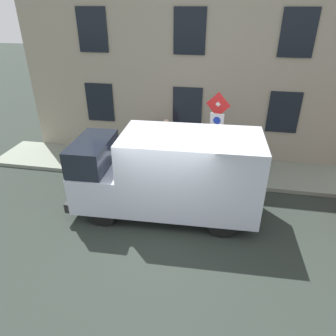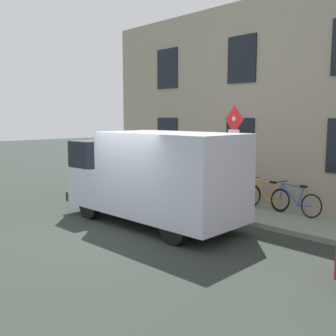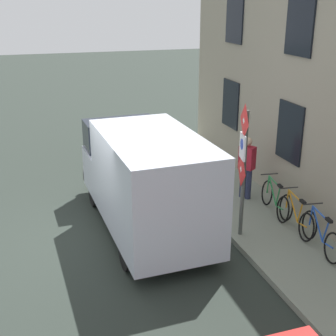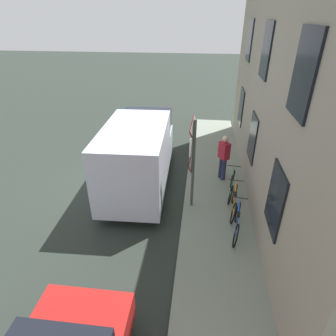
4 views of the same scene
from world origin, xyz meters
name	(u,v)px [view 3 (image 3 of 4)]	position (x,y,z in m)	size (l,w,h in m)	color
ground_plane	(107,234)	(0.00, 0.00, 0.00)	(80.00, 80.00, 0.00)	#262E28
sidewalk_slab	(248,211)	(3.71, 0.00, 0.07)	(2.12, 14.70, 0.14)	gray
building_facade	(307,84)	(5.12, 0.00, 3.29)	(0.75, 12.70, 6.59)	gray
sign_post_stacked	(243,157)	(2.85, -1.18, 2.03)	(0.20, 0.55, 2.96)	#474C47
delivery_van	(145,178)	(0.95, 0.01, 1.33)	(2.20, 5.40, 2.50)	silver
bicycle_blue	(321,234)	(4.22, -2.35, 0.51)	(0.47, 1.71, 0.89)	black
bicycle_orange	(296,215)	(4.22, -1.38, 0.51)	(0.46, 1.72, 0.89)	black
bicycle_green	(275,199)	(4.22, -0.42, 0.51)	(0.48, 1.71, 0.89)	black
pedestrian	(247,166)	(3.95, 0.67, 1.07)	(0.43, 0.48, 1.72)	#262B47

